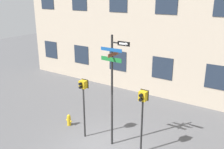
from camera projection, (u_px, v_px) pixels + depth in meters
name	position (u px, v px, depth m)	size (l,w,h in m)	color
ground_plane	(99.00, 148.00, 11.33)	(60.00, 60.00, 0.00)	#515154
building_facade	(168.00, 2.00, 15.20)	(24.00, 0.63, 12.42)	tan
street_sign_pole	(113.00, 83.00, 10.68)	(1.36, 0.75, 5.10)	black
pedestrian_signal_left	(83.00, 93.00, 11.56)	(0.39, 0.40, 2.93)	black
pedestrian_signal_right	(143.00, 105.00, 10.33)	(0.37, 0.40, 2.92)	black
fire_hydrant	(69.00, 120.00, 13.22)	(0.36, 0.20, 0.62)	gold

